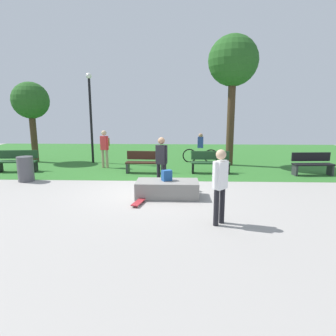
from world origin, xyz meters
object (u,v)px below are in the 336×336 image
object	(u,v)px
skater_watching	(161,159)
pedestrian_with_backpack	(105,145)
tree_slender_maple	(31,102)
lamp_post	(91,110)
park_bench_near_path	(145,162)
skateboard_by_ledge	(139,202)
park_bench_far_right	(18,161)
skater_performing_trick	(220,181)
park_bench_center_lawn	(312,163)
trash_bin	(26,169)
concrete_ledge	(167,189)
tree_broad_elm	(233,63)
park_bench_near_lamppost	(210,162)
cyclist_on_bicycle	(200,150)
backpack_on_ledge	(167,175)

from	to	relation	value
skater_watching	pedestrian_with_backpack	xyz separation A→B (m)	(-2.82, 3.61, 0.03)
tree_slender_maple	lamp_post	xyz separation A→B (m)	(3.02, -0.07, -0.38)
park_bench_near_path	lamp_post	xyz separation A→B (m)	(-2.97, 2.45, 2.18)
skateboard_by_ledge	park_bench_far_right	size ratio (longest dim) A/B	0.50
skater_watching	skater_performing_trick	bearing A→B (deg)	-63.96
pedestrian_with_backpack	park_bench_center_lawn	bearing A→B (deg)	-8.03
park_bench_center_lawn	trash_bin	world-z (taller)	trash_bin
concrete_ledge	skateboard_by_ledge	distance (m)	1.05
pedestrian_with_backpack	skateboard_by_ledge	bearing A→B (deg)	-66.47
skater_performing_trick	tree_broad_elm	world-z (taller)	tree_broad_elm
concrete_ledge	park_bench_near_lamppost	xyz separation A→B (m)	(1.68, 3.54, 0.23)
tree_slender_maple	cyclist_on_bicycle	xyz separation A→B (m)	(8.51, 0.15, -2.41)
concrete_ledge	park_bench_near_path	bearing A→B (deg)	107.15
concrete_ledge	backpack_on_ledge	xyz separation A→B (m)	(-0.02, 0.05, 0.41)
skater_watching	trash_bin	size ratio (longest dim) A/B	1.86
skater_performing_trick	trash_bin	world-z (taller)	skater_performing_trick
tree_slender_maple	backpack_on_ledge	bearing A→B (deg)	-40.13
park_bench_near_lamppost	trash_bin	world-z (taller)	trash_bin
concrete_ledge	cyclist_on_bicycle	world-z (taller)	cyclist_on_bicycle
park_bench_near_lamppost	cyclist_on_bicycle	size ratio (longest dim) A/B	0.89
cyclist_on_bicycle	park_bench_near_lamppost	bearing A→B (deg)	-84.92
park_bench_near_path	trash_bin	bearing A→B (deg)	-158.91
park_bench_far_right	trash_bin	size ratio (longest dim) A/B	1.78
skateboard_by_ledge	park_bench_near_path	xyz separation A→B (m)	(-0.31, 4.17, 0.42)
skater_watching	tree_broad_elm	world-z (taller)	tree_broad_elm
pedestrian_with_backpack	cyclist_on_bicycle	size ratio (longest dim) A/B	0.95
concrete_ledge	skateboard_by_ledge	bearing A→B (deg)	-137.05
skateboard_by_ledge	cyclist_on_bicycle	distance (m)	7.21
backpack_on_ledge	tree_broad_elm	distance (m)	7.34
park_bench_far_right	backpack_on_ledge	bearing A→B (deg)	-28.02
cyclist_on_bicycle	tree_broad_elm	bearing A→B (deg)	-26.82
park_bench_center_lawn	trash_bin	size ratio (longest dim) A/B	1.76
park_bench_far_right	park_bench_near_lamppost	bearing A→B (deg)	-0.05
lamp_post	concrete_ledge	bearing A→B (deg)	-55.65
trash_bin	park_bench_near_path	bearing A→B (deg)	21.09
trash_bin	cyclist_on_bicycle	size ratio (longest dim) A/B	0.51
concrete_ledge	backpack_on_ledge	bearing A→B (deg)	112.67
skateboard_by_ledge	park_bench_far_right	world-z (taller)	park_bench_far_right
skater_watching	concrete_ledge	bearing A→B (deg)	-76.17
lamp_post	trash_bin	xyz separation A→B (m)	(-1.28, -4.09, -2.20)
skater_watching	trash_bin	world-z (taller)	skater_watching
backpack_on_ledge	park_bench_center_lawn	size ratio (longest dim) A/B	0.20
park_bench_near_lamppost	pedestrian_with_backpack	size ratio (longest dim) A/B	0.93
skater_performing_trick	tree_broad_elm	distance (m)	8.57
concrete_ledge	skater_watching	world-z (taller)	skater_watching
concrete_ledge	park_bench_far_right	bearing A→B (deg)	151.73
concrete_ledge	skater_watching	distance (m)	1.23
park_bench_far_right	tree_broad_elm	world-z (taller)	tree_broad_elm
skateboard_by_ledge	cyclist_on_bicycle	bearing A→B (deg)	72.15
park_bench_center_lawn	park_bench_far_right	world-z (taller)	same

